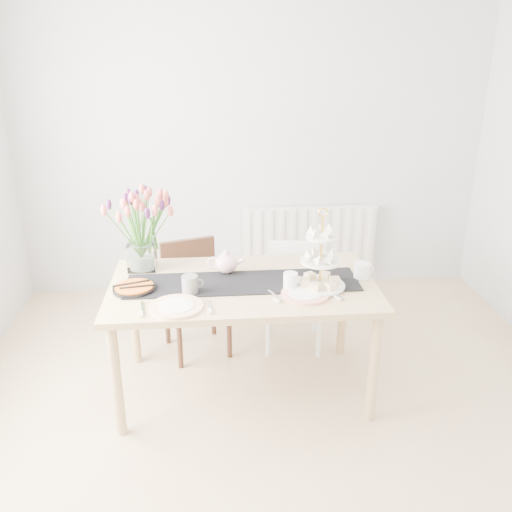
{
  "coord_description": "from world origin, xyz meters",
  "views": [
    {
      "loc": [
        -0.37,
        -2.36,
        2.1
      ],
      "look_at": [
        -0.12,
        0.57,
        0.94
      ],
      "focal_mm": 38.0,
      "sensor_mm": 36.0,
      "label": 1
    }
  ],
  "objects": [
    {
      "name": "plate_left",
      "position": [
        -0.58,
        0.32,
        0.76
      ],
      "size": [
        0.34,
        0.34,
        0.02
      ],
      "primitive_type": "cylinder",
      "rotation": [
        0.0,
        0.0,
        0.16
      ],
      "color": "white",
      "rests_on": "dining_table"
    },
    {
      "name": "radiator",
      "position": [
        0.5,
        2.19,
        0.45
      ],
      "size": [
        1.2,
        0.08,
        0.6
      ],
      "primitive_type": "cube",
      "color": "white",
      "rests_on": "room_shell"
    },
    {
      "name": "tulip_vase",
      "position": [
        -0.82,
        0.9,
        1.1
      ],
      "size": [
        0.64,
        0.64,
        0.54
      ],
      "rotation": [
        0.0,
        0.0,
        0.36
      ],
      "color": "silver",
      "rests_on": "dining_table"
    },
    {
      "name": "chair_white",
      "position": [
        0.21,
        1.22,
        0.43
      ],
      "size": [
        0.43,
        0.43,
        0.75
      ],
      "rotation": [
        0.0,
        0.0,
        -0.11
      ],
      "color": "white",
      "rests_on": "ground"
    },
    {
      "name": "chair_brown",
      "position": [
        -0.52,
        1.19,
        0.46
      ],
      "size": [
        0.5,
        0.5,
        0.8
      ],
      "rotation": [
        0.0,
        0.0,
        0.31
      ],
      "color": "#3C2215",
      "rests_on": "ground"
    },
    {
      "name": "plate_right",
      "position": [
        0.15,
        0.42,
        0.76
      ],
      "size": [
        0.36,
        0.36,
        0.01
      ],
      "primitive_type": "cylinder",
      "rotation": [
        0.0,
        0.0,
        0.4
      ],
      "color": "silver",
      "rests_on": "dining_table"
    },
    {
      "name": "room_shell",
      "position": [
        0.0,
        0.0,
        1.3
      ],
      "size": [
        4.5,
        4.5,
        4.5
      ],
      "color": "tan",
      "rests_on": "ground"
    },
    {
      "name": "dining_table",
      "position": [
        -0.2,
        0.62,
        0.67
      ],
      "size": [
        1.6,
        0.9,
        0.75
      ],
      "color": "tan",
      "rests_on": "ground"
    },
    {
      "name": "cream_jug",
      "position": [
        0.54,
        0.63,
        0.8
      ],
      "size": [
        0.12,
        0.12,
        0.1
      ],
      "primitive_type": "cylinder",
      "rotation": [
        0.0,
        0.0,
        0.2
      ],
      "color": "white",
      "rests_on": "dining_table"
    },
    {
      "name": "table_runner",
      "position": [
        -0.2,
        0.62,
        0.75
      ],
      "size": [
        1.4,
        0.35,
        0.01
      ],
      "primitive_type": "cube",
      "color": "black",
      "rests_on": "dining_table"
    },
    {
      "name": "mug_grey",
      "position": [
        -0.51,
        0.5,
        0.81
      ],
      "size": [
        0.11,
        0.11,
        0.11
      ],
      "primitive_type": "cylinder",
      "rotation": [
        0.0,
        0.0,
        0.23
      ],
      "color": "slate",
      "rests_on": "dining_table"
    },
    {
      "name": "cake_stand",
      "position": [
        0.26,
        0.52,
        0.88
      ],
      "size": [
        0.3,
        0.3,
        0.44
      ],
      "rotation": [
        0.0,
        0.0,
        -0.1
      ],
      "color": "gold",
      "rests_on": "dining_table"
    },
    {
      "name": "teapot",
      "position": [
        -0.29,
        0.77,
        0.82
      ],
      "size": [
        0.25,
        0.22,
        0.15
      ],
      "primitive_type": null,
      "rotation": [
        0.0,
        0.0,
        -0.17
      ],
      "color": "white",
      "rests_on": "dining_table"
    },
    {
      "name": "mug_white",
      "position": [
        0.08,
        0.51,
        0.8
      ],
      "size": [
        0.09,
        0.09,
        0.1
      ],
      "primitive_type": "cylinder",
      "rotation": [
        0.0,
        0.0,
        0.12
      ],
      "color": "white",
      "rests_on": "dining_table"
    },
    {
      "name": "tart_tin",
      "position": [
        -0.84,
        0.57,
        0.76
      ],
      "size": [
        0.25,
        0.25,
        0.03
      ],
      "rotation": [
        0.0,
        0.0,
        -0.11
      ],
      "color": "black",
      "rests_on": "dining_table"
    }
  ]
}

